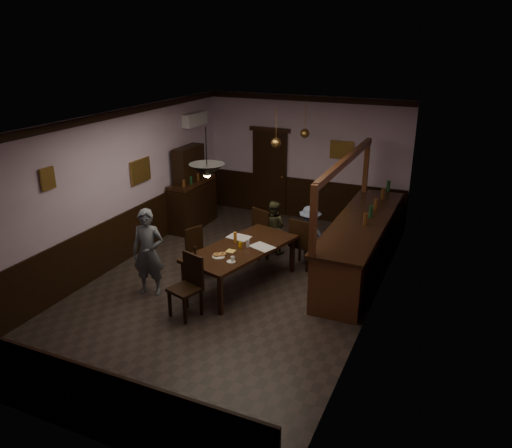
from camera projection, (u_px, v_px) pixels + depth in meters
The scene contains 31 objects.
room at pixel (231, 208), 8.64m from camera, with size 5.01×8.01×3.01m.
dining_table at pixel (241, 250), 8.95m from camera, with size 1.53×2.38×0.75m.
chair_far_left at pixel (264, 230), 10.18m from camera, with size 0.59×0.59×1.04m.
chair_far_right at pixel (302, 241), 9.64m from camera, with size 0.51×0.51×1.03m.
chair_near at pixel (189, 283), 8.03m from camera, with size 0.56×0.56×1.03m.
chair_side at pixel (198, 250), 9.42m from camera, with size 0.53×0.53×0.92m.
person_standing at pixel (148, 252), 8.62m from camera, with size 0.57×0.37×1.56m, color slate.
person_seated_left at pixel (273, 227), 10.38m from camera, with size 0.54×0.42×1.12m, color #49482C.
person_seated_right at pixel (310, 235), 9.84m from camera, with size 0.78×0.45×1.20m, color slate.
newspaper_left at pixel (239, 237), 9.35m from camera, with size 0.42×0.30×0.01m, color silver.
newspaper_right at pixel (262, 247), 8.92m from camera, with size 0.42×0.30×0.01m, color silver.
napkin at pixel (231, 251), 8.75m from camera, with size 0.15×0.15×0.00m, color #E0C052.
saucer at pixel (231, 262), 8.34m from camera, with size 0.15×0.15×0.01m, color white.
coffee_cup at pixel (233, 259), 8.34m from camera, with size 0.08×0.08×0.07m, color white.
pastry_plate at pixel (218, 257), 8.52m from camera, with size 0.22×0.22×0.01m, color white.
pastry_ring_a at pixel (217, 255), 8.52m from camera, with size 0.13×0.13×0.04m, color #C68C47.
pastry_ring_b at pixel (222, 254), 8.55m from camera, with size 0.13×0.13×0.04m, color #C68C47.
soda_can at pixel (240, 245), 8.85m from camera, with size 0.07×0.07×0.12m, color yellow.
beer_glass at pixel (235, 237), 9.09m from camera, with size 0.06×0.06×0.20m, color #BF721E.
water_glass at pixel (248, 243), 8.88m from camera, with size 0.06×0.06×0.15m, color silver.
pepper_mill at pixel (195, 250), 8.61m from camera, with size 0.04×0.04×0.14m, color black.
sideboard at pixel (192, 195), 11.72m from camera, with size 0.52×1.45×1.92m.
bar_counter at pixel (361, 244), 9.51m from camera, with size 0.93×3.99×2.24m.
door_back at pixel (270, 173), 12.51m from camera, with size 0.90×0.06×2.10m, color black.
ac_unit at pixel (195, 119), 11.68m from camera, with size 0.20×0.85×0.30m.
picture_left_small at pixel (48, 179), 7.97m from camera, with size 0.04×0.28×0.36m.
picture_left_large at pixel (140, 171), 10.18m from camera, with size 0.04×0.62×0.48m.
picture_back at pixel (342, 150), 11.57m from camera, with size 0.55×0.04×0.42m.
pendant_iron at pixel (207, 171), 7.79m from camera, with size 0.56×0.56×0.79m.
pendant_brass_mid at pixel (276, 143), 9.88m from camera, with size 0.20×0.20×0.81m.
pendant_brass_far at pixel (305, 133), 10.82m from camera, with size 0.20×0.20×0.81m.
Camera 1 is at (3.72, -7.29, 4.31)m, focal length 35.00 mm.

